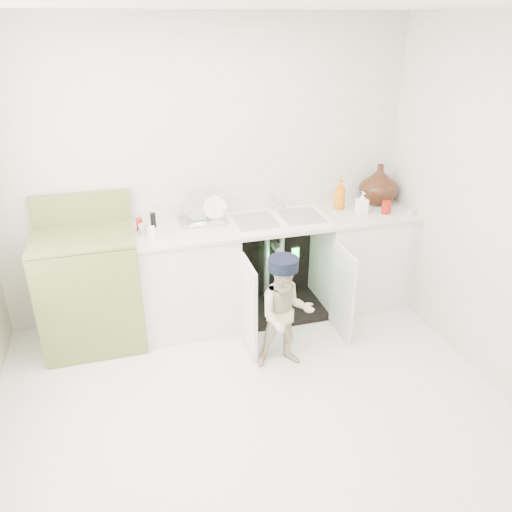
# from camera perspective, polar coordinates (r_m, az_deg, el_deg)

# --- Properties ---
(ground) EXTENTS (3.50, 3.50, 0.00)m
(ground) POSITION_cam_1_polar(r_m,az_deg,el_deg) (3.60, -0.10, -17.17)
(ground) COLOR silver
(ground) RESTS_ON ground
(room_shell) EXTENTS (6.00, 5.50, 1.26)m
(room_shell) POSITION_cam_1_polar(r_m,az_deg,el_deg) (2.90, -0.11, 1.25)
(room_shell) COLOR beige
(room_shell) RESTS_ON ground
(counter_run) EXTENTS (2.44, 1.02, 1.26)m
(counter_run) POSITION_cam_1_polar(r_m,az_deg,el_deg) (4.44, 2.96, -0.71)
(counter_run) COLOR white
(counter_run) RESTS_ON ground
(avocado_stove) EXTENTS (0.77, 0.65, 1.19)m
(avocado_stove) POSITION_cam_1_polar(r_m,az_deg,el_deg) (4.22, -18.37, -3.43)
(avocado_stove) COLOR olive
(avocado_stove) RESTS_ON ground
(repair_worker) EXTENTS (0.49, 0.62, 0.90)m
(repair_worker) POSITION_cam_1_polar(r_m,az_deg,el_deg) (3.75, 3.40, -6.49)
(repair_worker) COLOR beige
(repair_worker) RESTS_ON ground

